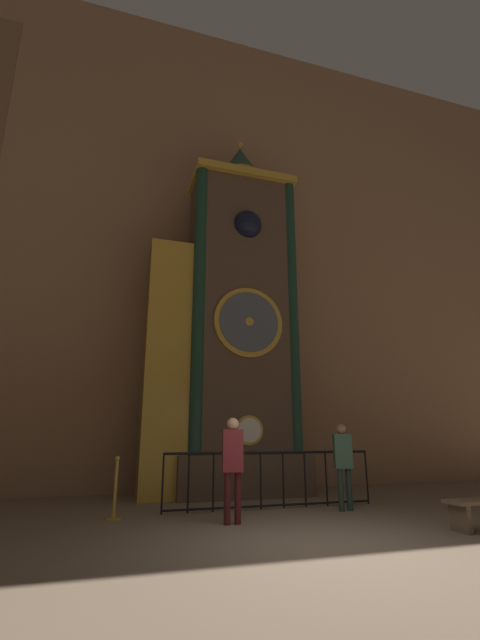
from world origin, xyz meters
TOP-DOWN VIEW (x-y plane):
  - ground_plane at (0.00, 0.00)m, footprint 28.00×28.00m
  - cathedral_back_wall at (-0.09, 6.38)m, footprint 24.00×0.32m
  - clock_tower at (0.06, 5.13)m, footprint 4.12×1.83m
  - railing_fence at (0.44, 3.11)m, footprint 4.39×0.05m
  - visitor_near at (-0.76, 1.84)m, footprint 0.38×0.28m
  - visitor_far at (1.68, 2.44)m, footprint 0.39×0.32m
  - stanchion_post at (-2.58, 2.87)m, footprint 0.28×0.28m

SIDE VIEW (x-z plane):
  - ground_plane at x=0.00m, z-range 0.00..0.00m
  - stanchion_post at x=-2.58m, z-range -0.18..0.86m
  - railing_fence at x=0.44m, z-range 0.05..1.14m
  - visitor_far at x=1.68m, z-range 0.16..1.77m
  - visitor_near at x=-0.76m, z-range 0.17..1.85m
  - clock_tower at x=0.06m, z-range -0.77..9.18m
  - cathedral_back_wall at x=-0.09m, z-range -0.01..14.93m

